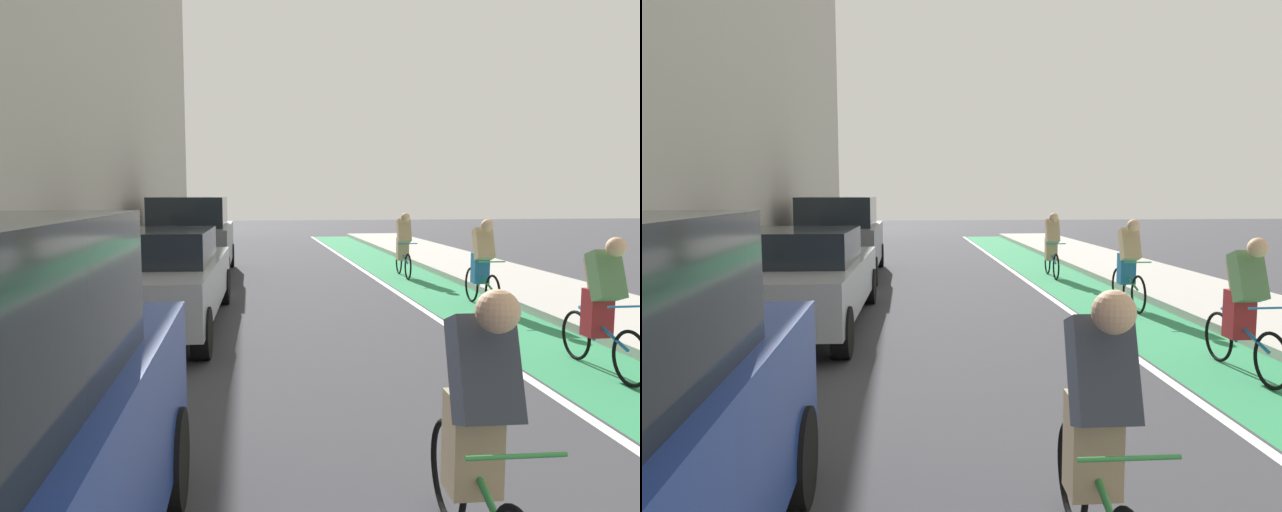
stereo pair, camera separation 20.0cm
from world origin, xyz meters
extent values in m
plane|color=#38383D|center=(0.00, 12.03, 0.00)|extent=(70.51, 70.51, 0.00)
cube|color=#2D8451|center=(2.81, 14.03, 0.00)|extent=(1.60, 32.05, 0.00)
cube|color=white|center=(1.91, 14.03, 0.00)|extent=(0.12, 32.05, 0.00)
cube|color=#A8A59E|center=(4.89, 14.03, 0.07)|extent=(2.56, 32.05, 0.14)
cube|color=#B2ADA3|center=(-5.41, 14.03, 5.35)|extent=(3.00, 32.05, 10.69)
cylinder|color=black|center=(-1.74, 6.14, 0.33)|extent=(0.22, 0.66, 0.66)
cube|color=#9EA0A8|center=(-2.56, 11.51, 0.68)|extent=(2.03, 4.86, 0.70)
cube|color=black|center=(-2.57, 11.28, 1.26)|extent=(1.71, 2.07, 0.55)
cylinder|color=black|center=(-3.34, 13.39, 0.33)|extent=(0.24, 0.67, 0.66)
cylinder|color=black|center=(-1.65, 13.33, 0.33)|extent=(0.24, 0.67, 0.66)
cylinder|color=black|center=(-3.47, 9.70, 0.33)|extent=(0.24, 0.67, 0.66)
cylinder|color=black|center=(-1.78, 9.64, 0.33)|extent=(0.24, 0.67, 0.66)
cube|color=#595B60|center=(-2.56, 17.15, 0.80)|extent=(1.96, 4.52, 0.95)
cube|color=black|center=(-2.56, 16.93, 1.60)|extent=(1.71, 2.71, 0.75)
cylinder|color=black|center=(-3.43, 18.86, 0.33)|extent=(0.22, 0.66, 0.66)
cylinder|color=black|center=(-1.66, 18.85, 0.33)|extent=(0.22, 0.66, 0.66)
cylinder|color=black|center=(-3.45, 15.46, 0.33)|extent=(0.22, 0.66, 0.66)
cylinder|color=black|center=(-1.69, 15.45, 0.33)|extent=(0.22, 0.66, 0.66)
torus|color=black|center=(0.03, 5.76, 0.32)|extent=(0.06, 0.65, 0.65)
cylinder|color=#338C3F|center=(0.01, 5.24, 0.54)|extent=(0.07, 0.96, 0.33)
cylinder|color=#338C3F|center=(0.02, 5.42, 0.62)|extent=(0.04, 0.12, 0.55)
cylinder|color=#338C3F|center=(0.00, 4.79, 0.87)|extent=(0.48, 0.04, 0.02)
cube|color=tan|center=(0.02, 5.34, 0.69)|extent=(0.29, 0.25, 0.56)
cube|color=#333842|center=(0.01, 5.21, 1.15)|extent=(0.33, 0.41, 0.60)
sphere|color=tan|center=(0.01, 5.06, 1.49)|extent=(0.22, 0.22, 0.22)
cube|color=#1E598C|center=(0.02, 5.34, 1.17)|extent=(0.27, 0.28, 0.39)
torus|color=black|center=(2.86, 8.00, 0.31)|extent=(0.04, 0.62, 0.62)
torus|color=black|center=(2.86, 9.05, 0.31)|extent=(0.04, 0.62, 0.62)
cylinder|color=#1966A5|center=(2.86, 8.53, 0.53)|extent=(0.04, 0.96, 0.33)
cylinder|color=#1966A5|center=(2.86, 8.71, 0.61)|extent=(0.04, 0.12, 0.55)
cylinder|color=#1966A5|center=(2.86, 8.08, 0.86)|extent=(0.48, 0.03, 0.02)
cube|color=maroon|center=(2.86, 8.63, 0.68)|extent=(0.28, 0.24, 0.56)
cube|color=#4C7247|center=(2.86, 8.50, 1.14)|extent=(0.32, 0.40, 0.60)
sphere|color=tan|center=(2.86, 8.35, 1.48)|extent=(0.22, 0.22, 0.22)
cube|color=tan|center=(2.86, 8.63, 1.16)|extent=(0.26, 0.27, 0.39)
torus|color=black|center=(3.02, 11.91, 0.33)|extent=(0.06, 0.67, 0.67)
torus|color=black|center=(3.06, 12.96, 0.33)|extent=(0.06, 0.67, 0.67)
cylinder|color=#338C3F|center=(3.04, 12.43, 0.55)|extent=(0.07, 0.96, 0.33)
cylinder|color=#338C3F|center=(3.05, 12.62, 0.63)|extent=(0.04, 0.12, 0.55)
cylinder|color=#338C3F|center=(3.03, 11.99, 0.88)|extent=(0.48, 0.04, 0.02)
cube|color=#1E598C|center=(3.05, 12.54, 0.70)|extent=(0.29, 0.25, 0.56)
cube|color=tan|center=(3.04, 12.41, 1.16)|extent=(0.33, 0.41, 0.60)
sphere|color=tan|center=(3.04, 12.25, 1.50)|extent=(0.22, 0.22, 0.22)
torus|color=black|center=(2.64, 15.89, 0.32)|extent=(0.07, 0.64, 0.63)
torus|color=black|center=(2.69, 16.94, 0.32)|extent=(0.07, 0.64, 0.63)
cylinder|color=#1966A5|center=(2.67, 16.42, 0.54)|extent=(0.09, 0.96, 0.33)
cylinder|color=#1966A5|center=(2.68, 16.60, 0.62)|extent=(0.04, 0.12, 0.55)
cylinder|color=#1966A5|center=(2.64, 15.97, 0.87)|extent=(0.48, 0.05, 0.02)
cube|color=tan|center=(2.67, 16.52, 0.69)|extent=(0.29, 0.25, 0.56)
cube|color=tan|center=(2.67, 16.39, 1.15)|extent=(0.34, 0.42, 0.60)
sphere|color=tan|center=(2.66, 16.24, 1.49)|extent=(0.22, 0.22, 0.22)
camera|label=1|loc=(-1.21, 2.37, 2.07)|focal=32.77mm
camera|label=2|loc=(-1.01, 2.35, 2.07)|focal=32.77mm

